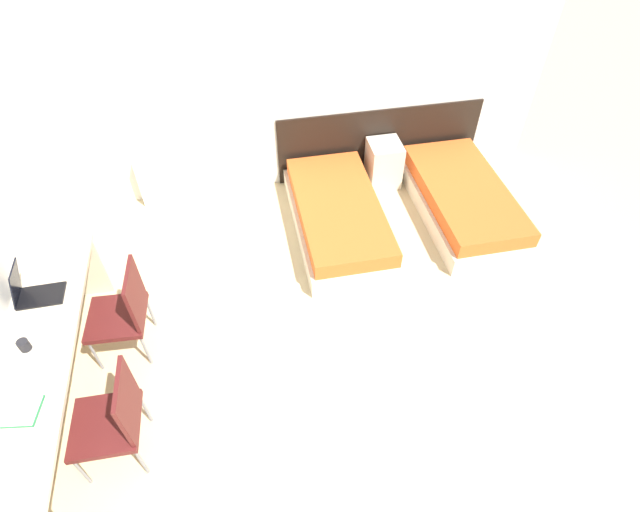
{
  "coord_description": "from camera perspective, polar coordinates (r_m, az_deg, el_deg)",
  "views": [
    {
      "loc": [
        -0.63,
        -0.83,
        3.86
      ],
      "look_at": [
        0.0,
        2.3,
        0.55
      ],
      "focal_mm": 28.0,
      "sensor_mm": 36.0,
      "label": 1
    }
  ],
  "objects": [
    {
      "name": "wall_back",
      "position": [
        5.66,
        -4.04,
        19.63
      ],
      "size": [
        6.08,
        0.05,
        2.7
      ],
      "color": "silver",
      "rests_on": "ground_plane"
    },
    {
      "name": "headboard_panel",
      "position": [
        6.3,
        6.8,
        12.82
      ],
      "size": [
        2.51,
        0.03,
        0.87
      ],
      "color": "black",
      "rests_on": "ground_plane"
    },
    {
      "name": "bed_near_window",
      "position": [
        5.54,
        2.1,
        4.54
      ],
      "size": [
        0.95,
        1.87,
        0.39
      ],
      "color": "beige",
      "rests_on": "ground_plane"
    },
    {
      "name": "bed_near_door",
      "position": [
        5.98,
        15.96,
        6.2
      ],
      "size": [
        0.95,
        1.87,
        0.39
      ],
      "color": "beige",
      "rests_on": "ground_plane"
    },
    {
      "name": "nightstand",
      "position": [
        6.21,
        7.28,
        10.45
      ],
      "size": [
        0.38,
        0.4,
        0.56
      ],
      "color": "beige",
      "rests_on": "ground_plane"
    },
    {
      "name": "radiator",
      "position": [
        6.1,
        -15.75,
        8.48
      ],
      "size": [
        0.91,
        0.12,
        0.6
      ],
      "color": "silver",
      "rests_on": "ground_plane"
    },
    {
      "name": "desk",
      "position": [
        4.34,
        -29.14,
        -10.66
      ],
      "size": [
        0.54,
        2.47,
        0.77
      ],
      "color": "beige",
      "rests_on": "ground_plane"
    },
    {
      "name": "chair_near_laptop",
      "position": [
        4.54,
        -21.57,
        -5.81
      ],
      "size": [
        0.51,
        0.51,
        0.95
      ],
      "rotation": [
        0.0,
        0.0,
        -0.06
      ],
      "color": "#511919",
      "rests_on": "ground_plane"
    },
    {
      "name": "chair_near_notebook",
      "position": [
        4.0,
        -22.55,
        -16.72
      ],
      "size": [
        0.49,
        0.49,
        0.95
      ],
      "rotation": [
        0.0,
        0.0,
        -0.03
      ],
      "color": "#511919",
      "rests_on": "ground_plane"
    },
    {
      "name": "laptop",
      "position": [
        4.53,
        -30.01,
        -3.55
      ],
      "size": [
        0.35,
        0.23,
        0.35
      ],
      "rotation": [
        0.0,
        0.0,
        0.01
      ],
      "color": "black",
      "rests_on": "desk"
    },
    {
      "name": "open_notebook",
      "position": [
        3.99,
        -31.59,
        -14.91
      ],
      "size": [
        0.36,
        0.27,
        0.02
      ],
      "rotation": [
        0.0,
        0.0,
        -0.15
      ],
      "color": "#236B3D",
      "rests_on": "desk"
    },
    {
      "name": "mug",
      "position": [
        4.24,
        -30.74,
        -8.75
      ],
      "size": [
        0.08,
        0.08,
        0.09
      ],
      "color": "black",
      "rests_on": "desk"
    }
  ]
}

